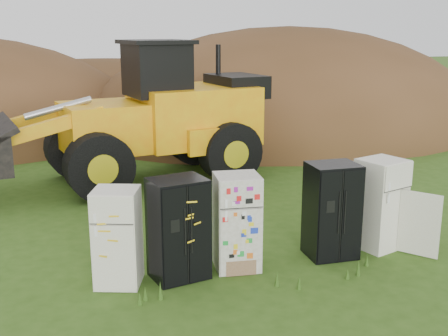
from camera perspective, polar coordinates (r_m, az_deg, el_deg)
The scene contains 9 objects.
ground at distance 10.07m, azimuth 3.97°, elevation -9.67°, with size 120.00×120.00×0.00m, color #2E5015.
fridge_leftmost at distance 9.19m, azimuth -10.77°, elevation -6.93°, with size 0.70×0.67×1.59m, color white, non-canonical shape.
fridge_black_side at distance 9.27m, azimuth -4.66°, elevation -6.17°, with size 0.88×0.70×1.69m, color black, non-canonical shape.
fridge_sticker at distance 9.60m, azimuth 1.32°, elevation -5.51°, with size 0.74×0.68×1.66m, color silver, non-canonical shape.
fridge_black_right at distance 10.28m, azimuth 10.88°, elevation -4.25°, with size 0.86×0.72×1.72m, color black, non-canonical shape.
fridge_open_door at distance 10.88m, azimuth 15.57°, elevation -3.54°, with size 0.77×0.71×1.70m, color white, non-canonical shape.
wheel_loader at distance 14.95m, azimuth -10.12°, elevation 5.48°, with size 7.73×3.13×3.74m, color gold, non-canonical shape.
dirt_mound_right at distance 23.16m, azimuth 6.38°, elevation 3.92°, with size 16.70×12.25×8.23m, color #422B15.
dirt_mound_back at distance 26.93m, azimuth -12.58°, elevation 5.09°, with size 16.22×10.82×5.39m, color #422B15.
Camera 1 is at (-3.59, -8.49, 4.05)m, focal length 45.00 mm.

